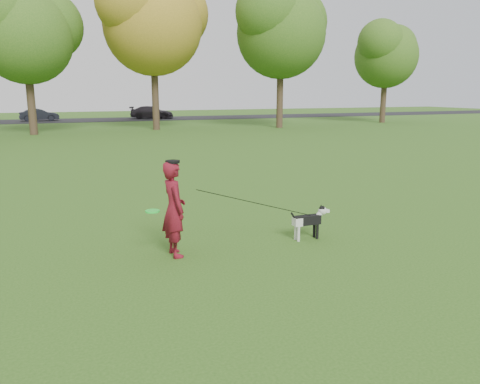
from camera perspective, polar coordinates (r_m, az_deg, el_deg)
name	(u,v)px	position (r m, az deg, el deg)	size (l,w,h in m)	color
ground	(244,256)	(7.88, 0.47, -7.77)	(120.00, 120.00, 0.00)	#285116
road	(85,120)	(47.02, -18.34, 8.32)	(120.00, 7.00, 0.02)	black
man	(174,209)	(7.75, -8.05, -2.07)	(0.58, 0.38, 1.59)	#5C0D14
dog	(310,219)	(8.73, 8.51, -3.27)	(0.83, 0.17, 0.63)	black
car_mid	(39,115)	(46.93, -23.29, 8.63)	(1.17, 3.37, 1.11)	black
car_right	(152,112)	(47.79, -10.70, 9.52)	(1.71, 4.22, 1.22)	black
man_held_items	(246,200)	(8.07, 0.69, -1.03)	(3.13, 0.29, 1.18)	#1DE637
tree_row	(68,15)	(33.29, -20.24, 19.63)	(51.74, 8.86, 12.01)	#38281C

